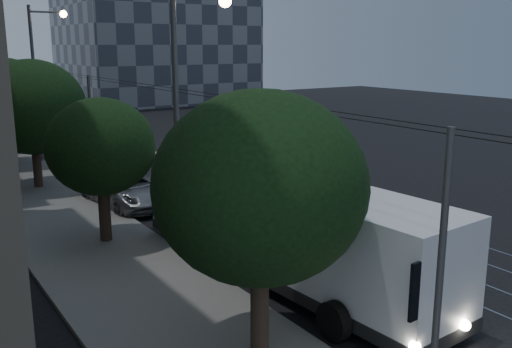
{
  "coord_description": "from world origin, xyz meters",
  "views": [
    {
      "loc": [
        -13.54,
        -16.27,
        7.4
      ],
      "look_at": [
        -0.92,
        2.69,
        2.19
      ],
      "focal_mm": 40.0,
      "sensor_mm": 36.0,
      "label": 1
    }
  ],
  "objects": [
    {
      "name": "car_white_b",
      "position": [
        -2.7,
        19.54,
        0.68
      ],
      "size": [
        2.17,
        4.79,
        1.36
      ],
      "primitive_type": "imported",
      "rotation": [
        0.0,
        0.0,
        0.06
      ],
      "color": "white",
      "rests_on": "ground"
    },
    {
      "name": "tram_rails",
      "position": [
        2.5,
        20.0,
        0.01
      ],
      "size": [
        4.52,
        90.0,
        0.02
      ],
      "color": "#9898A0",
      "rests_on": "ground"
    },
    {
      "name": "streetlamp_far",
      "position": [
        -4.79,
        20.95,
        5.86
      ],
      "size": [
        2.36,
        0.44,
        9.7
      ],
      "color": "#525254",
      "rests_on": "ground"
    },
    {
      "name": "tree_0",
      "position": [
        -6.62,
        -6.03,
        4.26
      ],
      "size": [
        4.89,
        4.89,
        6.47
      ],
      "color": "black",
      "rests_on": "ground"
    },
    {
      "name": "tree_1",
      "position": [
        -6.9,
        3.96,
        3.72
      ],
      "size": [
        3.99,
        3.99,
        5.54
      ],
      "color": "black",
      "rests_on": "ground"
    },
    {
      "name": "overhead_wires",
      "position": [
        -4.97,
        20.0,
        3.47
      ],
      "size": [
        2.23,
        90.0,
        6.0
      ],
      "color": "black",
      "rests_on": "ground"
    },
    {
      "name": "car_white_d",
      "position": [
        -4.3,
        33.13,
        0.77
      ],
      "size": [
        2.73,
        4.78,
        1.53
      ],
      "primitive_type": "imported",
      "rotation": [
        0.0,
        0.0,
        0.22
      ],
      "color": "#ADADB2",
      "rests_on": "ground"
    },
    {
      "name": "car_white_c",
      "position": [
        -2.7,
        26.08,
        0.79
      ],
      "size": [
        2.56,
        5.01,
        1.57
      ],
      "primitive_type": "imported",
      "rotation": [
        0.0,
        0.0,
        -0.2
      ],
      "color": "white",
      "rests_on": "ground"
    },
    {
      "name": "ground",
      "position": [
        0.0,
        0.0,
        0.0
      ],
      "size": [
        120.0,
        120.0,
        0.0
      ],
      "primitive_type": "plane",
      "color": "black",
      "rests_on": "ground"
    },
    {
      "name": "building_distant_right",
      "position": [
        18.0,
        55.0,
        12.0
      ],
      "size": [
        22.0,
        18.0,
        24.0
      ],
      "primitive_type": "cube",
      "color": "#3A3F49",
      "rests_on": "ground"
    },
    {
      "name": "sidewalk",
      "position": [
        -7.5,
        20.0,
        0.07
      ],
      "size": [
        5.0,
        90.0,
        0.15
      ],
      "primitive_type": "cube",
      "color": "gray",
      "rests_on": "ground"
    },
    {
      "name": "tree_2",
      "position": [
        -7.0,
        14.0,
        4.28
      ],
      "size": [
        5.34,
        5.34,
        6.7
      ],
      "color": "black",
      "rests_on": "ground"
    },
    {
      "name": "streetlamp_near",
      "position": [
        -4.8,
        1.08,
        5.63
      ],
      "size": [
        2.27,
        0.44,
        9.29
      ],
      "color": "#525254",
      "rests_on": "ground"
    },
    {
      "name": "trolleybus",
      "position": [
        -3.27,
        -2.14,
        1.78
      ],
      "size": [
        3.54,
        13.02,
        5.63
      ],
      "rotation": [
        0.0,
        0.0,
        0.07
      ],
      "color": "white",
      "rests_on": "ground"
    },
    {
      "name": "pickup_silver",
      "position": [
        -4.29,
        8.52,
        0.78
      ],
      "size": [
        3.08,
        5.84,
        1.57
      ],
      "primitive_type": "imported",
      "rotation": [
        0.0,
        0.0,
        0.09
      ],
      "color": "gray",
      "rests_on": "ground"
    },
    {
      "name": "car_white_a",
      "position": [
        -4.3,
        16.57,
        0.69
      ],
      "size": [
        2.45,
        4.29,
        1.38
      ],
      "primitive_type": "imported",
      "rotation": [
        0.0,
        0.0,
        0.22
      ],
      "color": "#B9B9BD",
      "rests_on": "ground"
    },
    {
      "name": "tree_3",
      "position": [
        -7.0,
        20.8,
        4.33
      ],
      "size": [
        5.08,
        5.08,
        6.63
      ],
      "color": "black",
      "rests_on": "ground"
    }
  ]
}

